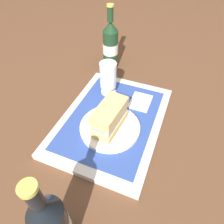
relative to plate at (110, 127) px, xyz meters
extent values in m
plane|color=brown|center=(0.05, 0.01, -0.03)|extent=(3.00, 3.00, 0.00)
cube|color=silver|center=(0.05, 0.01, -0.02)|extent=(0.44, 0.32, 0.02)
cube|color=#2D4793|center=(0.05, 0.01, -0.01)|extent=(0.38, 0.27, 0.00)
cylinder|color=silver|center=(0.00, 0.00, 0.00)|extent=(0.19, 0.19, 0.01)
cube|color=tan|center=(0.00, 0.00, 0.02)|extent=(0.14, 0.08, 0.02)
cube|color=#9EA3A8|center=(0.00, 0.00, 0.04)|extent=(0.12, 0.07, 0.02)
cube|color=silver|center=(0.00, 0.00, 0.05)|extent=(0.12, 0.06, 0.01)
sphere|color=#47932D|center=(0.05, 0.00, 0.06)|extent=(0.04, 0.04, 0.04)
cube|color=tan|center=(0.00, 0.00, 0.07)|extent=(0.14, 0.08, 0.04)
cylinder|color=silver|center=(0.17, 0.07, 0.00)|extent=(0.06, 0.06, 0.01)
cylinder|color=silver|center=(0.17, 0.07, 0.01)|extent=(0.01, 0.01, 0.02)
cylinder|color=silver|center=(0.17, 0.07, 0.07)|extent=(0.06, 0.06, 0.09)
cylinder|color=gold|center=(0.17, 0.07, 0.05)|extent=(0.06, 0.06, 0.06)
cylinder|color=white|center=(0.17, 0.07, 0.09)|extent=(0.05, 0.05, 0.01)
cube|color=white|center=(0.16, -0.06, 0.00)|extent=(0.09, 0.07, 0.01)
cylinder|color=#19381E|center=(0.36, 0.15, 0.05)|extent=(0.06, 0.06, 0.17)
cylinder|color=silver|center=(0.36, 0.15, 0.06)|extent=(0.07, 0.07, 0.05)
cone|color=#19381E|center=(0.36, 0.15, 0.16)|extent=(0.06, 0.06, 0.04)
cylinder|color=#19381E|center=(0.36, 0.15, 0.20)|extent=(0.02, 0.02, 0.05)
cylinder|color=#BFB74C|center=(0.36, 0.15, 0.23)|extent=(0.03, 0.03, 0.01)
cone|color=black|center=(-0.32, -0.02, 0.16)|extent=(0.06, 0.06, 0.04)
cylinder|color=black|center=(-0.32, -0.02, 0.20)|extent=(0.02, 0.02, 0.05)
cylinder|color=#BFB74C|center=(-0.32, -0.02, 0.23)|extent=(0.03, 0.03, 0.01)
camera|label=1|loc=(-0.38, -0.16, 0.50)|focal=32.78mm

